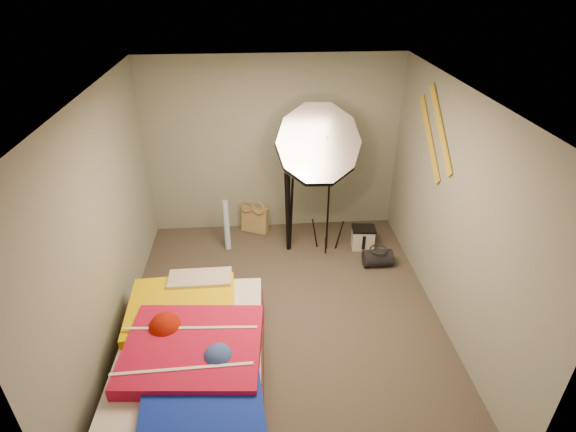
{
  "coord_description": "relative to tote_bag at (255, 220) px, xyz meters",
  "views": [
    {
      "loc": [
        -0.24,
        -3.86,
        3.53
      ],
      "look_at": [
        0.1,
        0.6,
        0.95
      ],
      "focal_mm": 28.0,
      "sensor_mm": 36.0,
      "label": 1
    }
  ],
  "objects": [
    {
      "name": "floor",
      "position": [
        0.29,
        -1.84,
        -0.19
      ],
      "size": [
        4.0,
        4.0,
        0.0
      ],
      "primitive_type": "plane",
      "color": "#4A4239",
      "rests_on": "ground"
    },
    {
      "name": "ceiling",
      "position": [
        0.29,
        -1.84,
        2.31
      ],
      "size": [
        4.0,
        4.0,
        0.0
      ],
      "primitive_type": "plane",
      "rotation": [
        3.14,
        0.0,
        0.0
      ],
      "color": "silver",
      "rests_on": "wall_back"
    },
    {
      "name": "wall_back",
      "position": [
        0.29,
        0.16,
        1.06
      ],
      "size": [
        3.5,
        0.0,
        3.5
      ],
      "primitive_type": "plane",
      "rotation": [
        1.57,
        0.0,
        0.0
      ],
      "color": "gray",
      "rests_on": "floor"
    },
    {
      "name": "wall_front",
      "position": [
        0.29,
        -3.84,
        1.06
      ],
      "size": [
        3.5,
        0.0,
        3.5
      ],
      "primitive_type": "plane",
      "rotation": [
        -1.57,
        0.0,
        0.0
      ],
      "color": "gray",
      "rests_on": "floor"
    },
    {
      "name": "wall_left",
      "position": [
        -1.46,
        -1.84,
        1.06
      ],
      "size": [
        0.0,
        4.0,
        4.0
      ],
      "primitive_type": "plane",
      "rotation": [
        1.57,
        0.0,
        1.57
      ],
      "color": "gray",
      "rests_on": "floor"
    },
    {
      "name": "wall_right",
      "position": [
        2.04,
        -1.84,
        1.06
      ],
      "size": [
        0.0,
        4.0,
        4.0
      ],
      "primitive_type": "plane",
      "rotation": [
        1.57,
        0.0,
        -1.57
      ],
      "color": "gray",
      "rests_on": "floor"
    },
    {
      "name": "tote_bag",
      "position": [
        0.0,
        0.0,
        0.0
      ],
      "size": [
        0.42,
        0.31,
        0.4
      ],
      "primitive_type": "cube",
      "rotation": [
        -0.14,
        0.0,
        -0.42
      ],
      "color": "tan",
      "rests_on": "floor"
    },
    {
      "name": "wrapping_roll",
      "position": [
        -0.39,
        -0.39,
        0.16
      ],
      "size": [
        0.09,
        0.21,
        0.71
      ],
      "primitive_type": "cylinder",
      "rotation": [
        -0.17,
        0.0,
        0.07
      ],
      "color": "#5C96C3",
      "rests_on": "floor"
    },
    {
      "name": "camera_case",
      "position": [
        1.49,
        -0.56,
        -0.05
      ],
      "size": [
        0.32,
        0.24,
        0.3
      ],
      "primitive_type": "cube",
      "rotation": [
        0.0,
        0.0,
        -0.11
      ],
      "color": "beige",
      "rests_on": "floor"
    },
    {
      "name": "duffel_bag",
      "position": [
        1.59,
        -0.99,
        -0.08
      ],
      "size": [
        0.38,
        0.23,
        0.23
      ],
      "primitive_type": "cylinder",
      "rotation": [
        0.0,
        1.57,
        0.0
      ],
      "color": "black",
      "rests_on": "floor"
    },
    {
      "name": "wall_stripe_upper",
      "position": [
        2.02,
        -1.24,
        1.76
      ],
      "size": [
        0.02,
        0.91,
        0.78
      ],
      "primitive_type": "cube",
      "rotation": [
        0.7,
        0.0,
        0.0
      ],
      "color": "gold",
      "rests_on": "wall_right"
    },
    {
      "name": "wall_stripe_lower",
      "position": [
        2.02,
        -0.99,
        1.56
      ],
      "size": [
        0.02,
        0.91,
        0.78
      ],
      "primitive_type": "cube",
      "rotation": [
        0.7,
        0.0,
        0.0
      ],
      "color": "gold",
      "rests_on": "wall_right"
    },
    {
      "name": "bed",
      "position": [
        -0.62,
        -2.61,
        0.09
      ],
      "size": [
        1.39,
        2.11,
        0.56
      ],
      "color": "#41251D",
      "rests_on": "floor"
    },
    {
      "name": "photo_umbrella",
      "position": [
        0.79,
        -0.66,
        1.38
      ],
      "size": [
        1.3,
        0.99,
        2.19
      ],
      "color": "black",
      "rests_on": "floor"
    },
    {
      "name": "camera_tripod",
      "position": [
        0.46,
        -0.52,
        0.6
      ],
      "size": [
        0.09,
        0.09,
        1.38
      ],
      "color": "black",
      "rests_on": "floor"
    }
  ]
}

